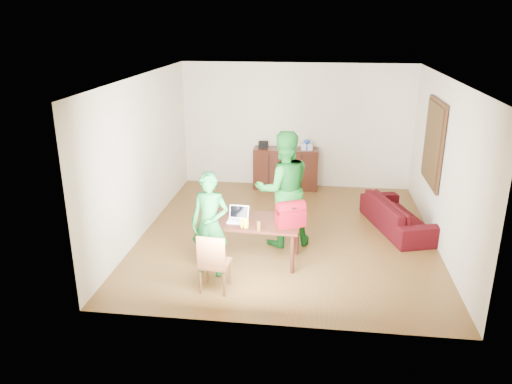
# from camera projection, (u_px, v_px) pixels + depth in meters

# --- Properties ---
(room) EXTENTS (5.20, 5.70, 2.90)m
(room) POSITION_uv_depth(u_px,v_px,m) (289.00, 160.00, 8.43)
(room) COLOR #462B11
(room) RESTS_ON ground
(table) EXTENTS (1.47, 0.89, 0.67)m
(table) POSITION_uv_depth(u_px,v_px,m) (254.00, 225.00, 7.64)
(table) COLOR black
(table) RESTS_ON ground
(chair) EXTENTS (0.43, 0.41, 0.87)m
(chair) POSITION_uv_depth(u_px,v_px,m) (215.00, 273.00, 6.89)
(chair) COLOR brown
(chair) RESTS_ON ground
(person_near) EXTENTS (0.62, 0.45, 1.56)m
(person_near) POSITION_uv_depth(u_px,v_px,m) (210.00, 224.00, 7.19)
(person_near) COLOR #12511F
(person_near) RESTS_ON ground
(person_far) EXTENTS (1.12, 1.00, 1.93)m
(person_far) POSITION_uv_depth(u_px,v_px,m) (283.00, 189.00, 8.10)
(person_far) COLOR #16651E
(person_far) RESTS_ON ground
(laptop) EXTENTS (0.31, 0.22, 0.21)m
(laptop) POSITION_uv_depth(u_px,v_px,m) (237.00, 219.00, 7.56)
(laptop) COLOR white
(laptop) RESTS_ON table
(bananas) EXTENTS (0.19, 0.14, 0.06)m
(bananas) POSITION_uv_depth(u_px,v_px,m) (244.00, 226.00, 7.32)
(bananas) COLOR gold
(bananas) RESTS_ON table
(bottle) EXTENTS (0.08, 0.08, 0.18)m
(bottle) POSITION_uv_depth(u_px,v_px,m) (259.00, 225.00, 7.22)
(bottle) COLOR #523512
(bottle) RESTS_ON table
(red_bag) EXTENTS (0.47, 0.38, 0.30)m
(red_bag) POSITION_uv_depth(u_px,v_px,m) (291.00, 216.00, 7.38)
(red_bag) COLOR maroon
(red_bag) RESTS_ON table
(sofa) EXTENTS (1.23, 1.97, 0.54)m
(sofa) POSITION_uv_depth(u_px,v_px,m) (398.00, 215.00, 8.89)
(sofa) COLOR #3E0813
(sofa) RESTS_ON ground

